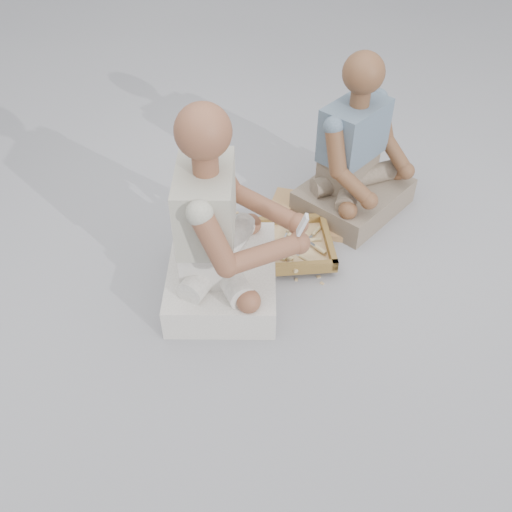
{
  "coord_description": "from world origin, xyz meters",
  "views": [
    {
      "loc": [
        -0.13,
        -1.77,
        1.99
      ],
      "look_at": [
        -0.09,
        0.07,
        0.3
      ],
      "focal_mm": 40.0,
      "sensor_mm": 36.0,
      "label": 1
    }
  ],
  "objects_px": {
    "carved_panel": "(316,215)",
    "companion": "(356,162)",
    "tool_tray": "(283,246)",
    "craftsman": "(219,237)"
  },
  "relations": [
    {
      "from": "carved_panel",
      "to": "tool_tray",
      "type": "xyz_separation_m",
      "value": [
        -0.2,
        -0.3,
        0.04
      ]
    },
    {
      "from": "craftsman",
      "to": "carved_panel",
      "type": "bearing_deg",
      "value": 138.79
    },
    {
      "from": "carved_panel",
      "to": "craftsman",
      "type": "xyz_separation_m",
      "value": [
        -0.51,
        -0.55,
        0.32
      ]
    },
    {
      "from": "tool_tray",
      "to": "companion",
      "type": "distance_m",
      "value": 0.62
    },
    {
      "from": "carved_panel",
      "to": "tool_tray",
      "type": "height_order",
      "value": "tool_tray"
    },
    {
      "from": "carved_panel",
      "to": "companion",
      "type": "relative_size",
      "value": 0.59
    },
    {
      "from": "companion",
      "to": "craftsman",
      "type": "bearing_deg",
      "value": -4.68
    },
    {
      "from": "tool_tray",
      "to": "companion",
      "type": "relative_size",
      "value": 0.58
    },
    {
      "from": "tool_tray",
      "to": "craftsman",
      "type": "height_order",
      "value": "craftsman"
    },
    {
      "from": "tool_tray",
      "to": "companion",
      "type": "xyz_separation_m",
      "value": [
        0.41,
        0.4,
        0.24
      ]
    }
  ]
}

